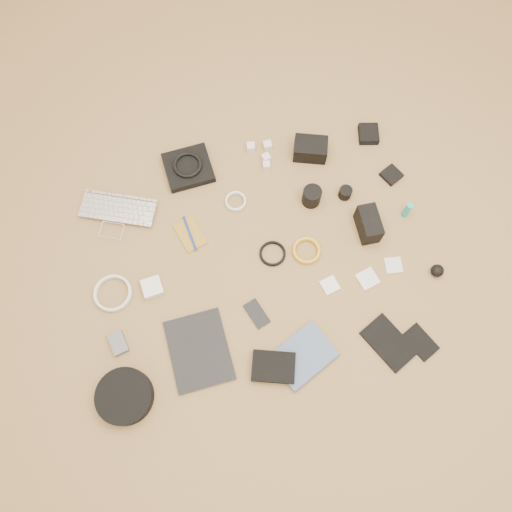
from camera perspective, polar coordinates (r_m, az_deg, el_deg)
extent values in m
cube|color=olive|center=(2.00, 0.74, -1.24)|extent=(4.00, 4.00, 0.04)
imported|color=silver|center=(2.13, -15.74, 4.11)|extent=(0.37, 0.32, 0.02)
cube|color=black|center=(2.17, -7.75, 9.96)|extent=(0.20, 0.19, 0.03)
torus|color=black|center=(2.15, -7.83, 10.29)|extent=(0.14, 0.14, 0.02)
cube|color=silver|center=(2.20, -0.59, 12.35)|extent=(0.04, 0.04, 0.03)
cube|color=silver|center=(2.18, 1.17, 11.15)|extent=(0.04, 0.04, 0.03)
cube|color=silver|center=(2.21, 1.32, 12.51)|extent=(0.04, 0.04, 0.03)
cube|color=silver|center=(2.16, 1.19, 10.33)|extent=(0.03, 0.03, 0.03)
cube|color=black|center=(2.18, 6.23, 12.06)|extent=(0.16, 0.14, 0.08)
cube|color=black|center=(2.29, 12.73, 13.46)|extent=(0.10, 0.11, 0.03)
cube|color=olive|center=(2.05, -7.54, 2.49)|extent=(0.12, 0.16, 0.01)
cylinder|color=#13289F|center=(2.04, -7.57, 2.58)|extent=(0.03, 0.16, 0.01)
torus|color=silver|center=(2.09, -2.34, 6.21)|extent=(0.09, 0.09, 0.01)
cylinder|color=black|center=(2.07, 6.38, 6.80)|extent=(0.10, 0.10, 0.08)
cylinder|color=black|center=(2.12, 10.17, 7.13)|extent=(0.07, 0.07, 0.05)
cube|color=black|center=(2.22, 15.21, 8.93)|extent=(0.10, 0.10, 0.02)
cube|color=silver|center=(1.98, -11.76, -3.53)|extent=(0.08, 0.08, 0.03)
torus|color=silver|center=(2.02, -16.01, -4.14)|extent=(0.17, 0.17, 0.01)
torus|color=black|center=(2.00, 1.90, 0.23)|extent=(0.11, 0.11, 0.01)
torus|color=gold|center=(2.01, 5.76, 0.55)|extent=(0.13, 0.13, 0.01)
cube|color=black|center=(2.04, 12.74, 3.56)|extent=(0.08, 0.14, 0.10)
cylinder|color=#1AA9AC|center=(2.12, 16.89, 5.05)|extent=(0.03, 0.03, 0.09)
cube|color=#58595E|center=(1.97, -15.46, -9.57)|extent=(0.07, 0.09, 0.02)
cube|color=black|center=(1.91, -6.52, -10.66)|extent=(0.22, 0.28, 0.01)
cube|color=black|center=(1.93, 0.08, -6.61)|extent=(0.09, 0.12, 0.01)
cube|color=silver|center=(1.98, 8.43, -3.32)|extent=(0.07, 0.07, 0.01)
cube|color=silver|center=(2.01, 12.64, -2.56)|extent=(0.09, 0.09, 0.01)
cube|color=silver|center=(2.05, 15.42, -1.03)|extent=(0.07, 0.07, 0.01)
sphere|color=black|center=(2.08, 20.01, -1.59)|extent=(0.06, 0.06, 0.05)
cylinder|color=black|center=(1.92, -14.78, -15.25)|extent=(0.22, 0.22, 0.06)
cube|color=black|center=(1.88, 1.99, -12.55)|extent=(0.19, 0.16, 0.04)
imported|color=#475979|center=(1.90, 7.08, -13.18)|extent=(0.27, 0.24, 0.02)
cube|color=black|center=(1.97, 14.92, -9.54)|extent=(0.19, 0.23, 0.01)
cube|color=black|center=(2.00, 18.26, -9.32)|extent=(0.13, 0.15, 0.01)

